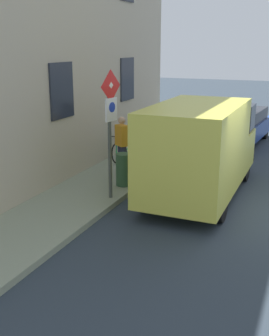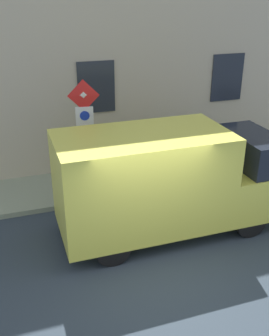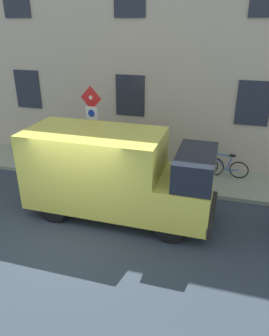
# 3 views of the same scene
# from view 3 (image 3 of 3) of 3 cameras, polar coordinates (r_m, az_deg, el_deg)

# --- Properties ---
(ground_plane) EXTENTS (80.00, 80.00, 0.00)m
(ground_plane) POSITION_cam_3_polar(r_m,az_deg,el_deg) (9.29, -9.53, -10.30)
(ground_plane) COLOR #2E3842
(sidewalk_slab) EXTENTS (2.07, 17.76, 0.14)m
(sidewalk_slab) POSITION_cam_3_polar(r_m,az_deg,el_deg) (12.25, -2.11, -0.53)
(sidewalk_slab) COLOR gray
(sidewalk_slab) RESTS_ON ground_plane
(building_facade) EXTENTS (0.75, 15.76, 8.42)m
(building_facade) POSITION_cam_3_polar(r_m,az_deg,el_deg) (12.46, -0.28, 19.73)
(building_facade) COLOR #BDB095
(building_facade) RESTS_ON ground_plane
(sign_post_stacked) EXTENTS (0.18, 0.56, 3.08)m
(sign_post_stacked) POSITION_cam_3_polar(r_m,az_deg,el_deg) (11.04, -7.38, 8.36)
(sign_post_stacked) COLOR #474C47
(sign_post_stacked) RESTS_ON sidewalk_slab
(delivery_van) EXTENTS (2.00, 5.33, 2.50)m
(delivery_van) POSITION_cam_3_polar(r_m,az_deg,el_deg) (9.16, -3.39, -0.84)
(delivery_van) COLOR #DBD64C
(delivery_van) RESTS_ON ground_plane
(bicycle_blue) EXTENTS (0.46, 1.71, 0.89)m
(bicycle_blue) POSITION_cam_3_polar(r_m,az_deg,el_deg) (11.97, 15.33, 0.26)
(bicycle_blue) COLOR black
(bicycle_blue) RESTS_ON sidewalk_slab
(bicycle_green) EXTENTS (0.46, 1.71, 0.89)m
(bicycle_green) POSITION_cam_3_polar(r_m,az_deg,el_deg) (12.00, 11.32, 0.73)
(bicycle_green) COLOR black
(bicycle_green) RESTS_ON sidewalk_slab
(pedestrian) EXTENTS (0.48, 0.44, 1.72)m
(pedestrian) POSITION_cam_3_polar(r_m,az_deg,el_deg) (11.40, 4.05, 2.93)
(pedestrian) COLOR #262B47
(pedestrian) RESTS_ON sidewalk_slab
(litter_bin) EXTENTS (0.44, 0.44, 0.90)m
(litter_bin) POSITION_cam_3_polar(r_m,az_deg,el_deg) (11.36, -1.82, 0.27)
(litter_bin) COLOR #2D5133
(litter_bin) RESTS_ON sidewalk_slab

